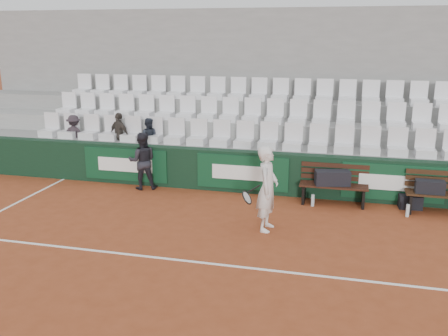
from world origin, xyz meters
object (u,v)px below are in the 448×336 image
at_px(sports_bag_ground, 410,202).
at_px(bench_right, 442,204).
at_px(ball_kid, 142,161).
at_px(sports_bag_left, 332,178).
at_px(sports_bag_right, 430,187).
at_px(spectator_a, 73,118).
at_px(bench_left, 333,194).
at_px(tennis_player, 267,189).
at_px(water_bottle_near, 313,200).
at_px(water_bottle_far, 408,211).
at_px(spectator_c, 148,121).
at_px(spectator_b, 119,118).

bearing_deg(sports_bag_ground, bench_right, -18.11).
bearing_deg(ball_kid, sports_bag_left, 159.11).
bearing_deg(sports_bag_left, ball_kid, 179.36).
xyz_separation_m(sports_bag_left, sports_bag_right, (2.02, -0.09, -0.03)).
bearing_deg(spectator_a, sports_bag_left, 161.64).
bearing_deg(spectator_a, sports_bag_ground, 164.04).
bearing_deg(bench_left, sports_bag_left, -154.39).
bearing_deg(sports_bag_ground, tennis_player, -145.48).
distance_m(water_bottle_near, water_bottle_far, 1.98).
height_order(bench_right, sports_bag_left, sports_bag_left).
height_order(bench_right, water_bottle_near, bench_right).
xyz_separation_m(bench_left, spectator_c, (-4.77, 0.92, 1.31)).
height_order(water_bottle_near, spectator_a, spectator_a).
relative_size(spectator_a, spectator_b, 0.90).
bearing_deg(ball_kid, spectator_b, -61.87).
bearing_deg(spectator_b, sports_bag_left, -166.50).
relative_size(bench_right, sports_bag_right, 2.56).
bearing_deg(water_bottle_near, ball_kid, 175.99).
relative_size(sports_bag_left, spectator_c, 0.71).
distance_m(bench_right, ball_kid, 6.86).
xyz_separation_m(sports_bag_ground, spectator_c, (-6.43, 0.80, 1.38)).
xyz_separation_m(sports_bag_left, sports_bag_ground, (1.69, 0.13, -0.46)).
relative_size(tennis_player, ball_kid, 1.19).
relative_size(bench_left, bench_right, 1.00).
relative_size(sports_bag_left, spectator_b, 0.65).
bearing_deg(bench_left, water_bottle_near, -148.99).
height_order(sports_bag_left, tennis_player, tennis_player).
height_order(ball_kid, spectator_b, spectator_b).
bearing_deg(spectator_b, tennis_player, 170.78).
xyz_separation_m(bench_left, tennis_player, (-1.20, -1.85, 0.61)).
height_order(sports_bag_right, tennis_player, tennis_player).
distance_m(bench_left, tennis_player, 2.29).
bearing_deg(spectator_c, spectator_b, -10.91).
bearing_deg(tennis_player, bench_left, 56.97).
bearing_deg(ball_kid, bench_left, 159.35).
relative_size(ball_kid, spectator_b, 1.21).
distance_m(bench_right, spectator_a, 9.32).
distance_m(sports_bag_ground, spectator_a, 8.71).
relative_size(bench_left, tennis_player, 0.90).
xyz_separation_m(sports_bag_right, water_bottle_near, (-2.41, -0.15, -0.45)).
height_order(sports_bag_left, spectator_b, spectator_b).
bearing_deg(sports_bag_ground, sports_bag_right, -34.89).
height_order(sports_bag_ground, spectator_b, spectator_b).
bearing_deg(bench_right, ball_kid, 179.03).
relative_size(bench_right, sports_bag_left, 1.98).
distance_m(water_bottle_near, tennis_player, 1.90).
bearing_deg(sports_bag_right, spectator_a, 173.38).
bearing_deg(spectator_c, water_bottle_far, 156.90).
xyz_separation_m(bench_left, sports_bag_ground, (1.65, 0.11, -0.08)).
distance_m(sports_bag_right, water_bottle_far, 0.71).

